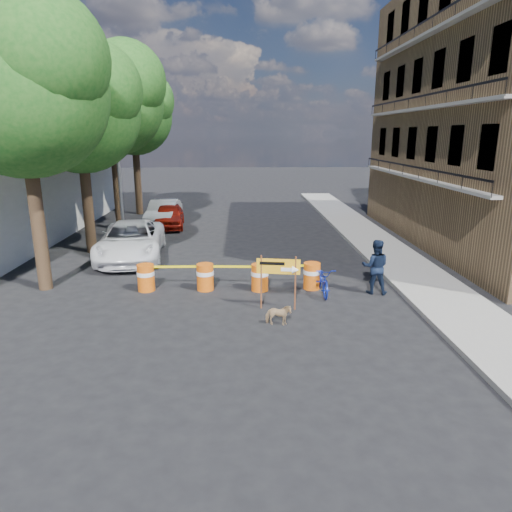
{
  "coord_description": "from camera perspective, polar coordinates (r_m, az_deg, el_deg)",
  "views": [
    {
      "loc": [
        -0.18,
        -12.89,
        5.08
      ],
      "look_at": [
        0.3,
        1.18,
        1.3
      ],
      "focal_mm": 32.0,
      "sensor_mm": 36.0,
      "label": 1
    }
  ],
  "objects": [
    {
      "name": "barrel_mid_right",
      "position": [
        15.2,
        0.47,
        -2.62
      ],
      "size": [
        0.58,
        0.58,
        0.9
      ],
      "color": "#CB540B",
      "rests_on": "ground"
    },
    {
      "name": "barrel_far_right",
      "position": [
        15.48,
        6.99,
        -2.41
      ],
      "size": [
        0.58,
        0.58,
        0.9
      ],
      "color": "#CB540B",
      "rests_on": "ground"
    },
    {
      "name": "ground",
      "position": [
        13.85,
        -1.1,
        -6.49
      ],
      "size": [
        120.0,
        120.0,
        0.0
      ],
      "primitive_type": "plane",
      "color": "black",
      "rests_on": "ground"
    },
    {
      "name": "detour_sign",
      "position": [
        13.37,
        3.45,
        -1.89
      ],
      "size": [
        1.27,
        0.34,
        1.65
      ],
      "rotation": [
        0.0,
        0.0,
        -0.15
      ],
      "color": "#592D19",
      "rests_on": "ground"
    },
    {
      "name": "tree_mid_b",
      "position": [
        25.79,
        -17.56,
        18.0
      ],
      "size": [
        5.67,
        5.4,
        9.62
      ],
      "color": "#332316",
      "rests_on": "ground"
    },
    {
      "name": "tree_near",
      "position": [
        16.32,
        -27.06,
        17.98
      ],
      "size": [
        5.46,
        5.2,
        9.15
      ],
      "color": "#332316",
      "rests_on": "ground"
    },
    {
      "name": "sedan_silver",
      "position": [
        26.73,
        -11.45,
        5.33
      ],
      "size": [
        1.63,
        4.38,
        1.43
      ],
      "primitive_type": "imported",
      "rotation": [
        0.0,
        0.0,
        -0.03
      ],
      "color": "silver",
      "rests_on": "ground"
    },
    {
      "name": "bicycle",
      "position": [
        14.94,
        8.42,
        -1.42
      ],
      "size": [
        0.62,
        0.94,
        1.78
      ],
      "primitive_type": "imported",
      "rotation": [
        0.0,
        0.0,
        0.0
      ],
      "color": "#1528AB",
      "rests_on": "ground"
    },
    {
      "name": "sedan_red",
      "position": [
        26.03,
        -10.82,
        5.01
      ],
      "size": [
        1.95,
        4.08,
        1.34
      ],
      "primitive_type": "imported",
      "rotation": [
        0.0,
        0.0,
        0.1
      ],
      "color": "maroon",
      "rests_on": "ground"
    },
    {
      "name": "suv_white",
      "position": [
        19.76,
        -15.36,
        1.86
      ],
      "size": [
        3.08,
        5.7,
        1.52
      ],
      "primitive_type": "imported",
      "rotation": [
        0.0,
        0.0,
        0.1
      ],
      "color": "white",
      "rests_on": "ground"
    },
    {
      "name": "pedestrian",
      "position": [
        15.33,
        14.68,
        -1.3
      ],
      "size": [
        1.01,
        0.86,
        1.8
      ],
      "primitive_type": "imported",
      "rotation": [
        0.0,
        0.0,
        2.91
      ],
      "color": "black",
      "rests_on": "ground"
    },
    {
      "name": "barrel_mid_left",
      "position": [
        15.34,
        -6.37,
        -2.56
      ],
      "size": [
        0.58,
        0.58,
        0.9
      ],
      "color": "#CB540B",
      "rests_on": "ground"
    },
    {
      "name": "dog",
      "position": [
        12.55,
        2.8,
        -7.37
      ],
      "size": [
        0.74,
        0.4,
        0.6
      ],
      "primitive_type": "imported",
      "rotation": [
        0.0,
        0.0,
        1.46
      ],
      "color": "tan",
      "rests_on": "ground"
    },
    {
      "name": "tree_far",
      "position": [
        30.62,
        -14.97,
        16.66
      ],
      "size": [
        5.04,
        4.8,
        8.84
      ],
      "color": "#332316",
      "rests_on": "ground"
    },
    {
      "name": "tree_mid_a",
      "position": [
        20.96,
        -21.11,
        16.6
      ],
      "size": [
        5.25,
        5.0,
        8.68
      ],
      "color": "#332316",
      "rests_on": "ground"
    },
    {
      "name": "barrel_far_left",
      "position": [
        15.62,
        -13.6,
        -2.57
      ],
      "size": [
        0.58,
        0.58,
        0.9
      ],
      "color": "#CB540B",
      "rests_on": "ground"
    },
    {
      "name": "sidewalk_east",
      "position": [
        20.55,
        16.18,
        0.32
      ],
      "size": [
        2.4,
        40.0,
        0.15
      ],
      "primitive_type": "cube",
      "color": "gray",
      "rests_on": "ground"
    },
    {
      "name": "streetlamp",
      "position": [
        23.13,
        -16.79,
        12.66
      ],
      "size": [
        1.25,
        0.18,
        8.0
      ],
      "color": "gray",
      "rests_on": "ground"
    }
  ]
}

